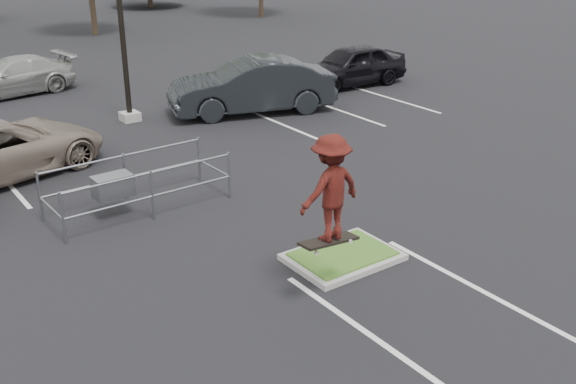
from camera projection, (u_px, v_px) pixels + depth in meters
ground at (343, 260)px, 13.91m from camera, size 120.00×120.00×0.00m
grass_median at (343, 256)px, 13.88m from camera, size 2.20×1.60×0.16m
stall_lines at (156, 185)px, 17.71m from camera, size 22.62×17.60×0.01m
cart_corral at (119, 184)px, 15.74m from camera, size 4.31×1.65×1.21m
skateboarder at (330, 189)px, 11.67m from camera, size 1.29×0.79×2.10m
car_r_charc at (252, 86)px, 23.82m from camera, size 6.13×3.66×1.91m
car_r_black at (351, 66)px, 27.60m from camera, size 4.92×2.13×1.65m
car_far_silver at (12, 77)px, 26.21m from camera, size 5.15×2.65×1.43m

